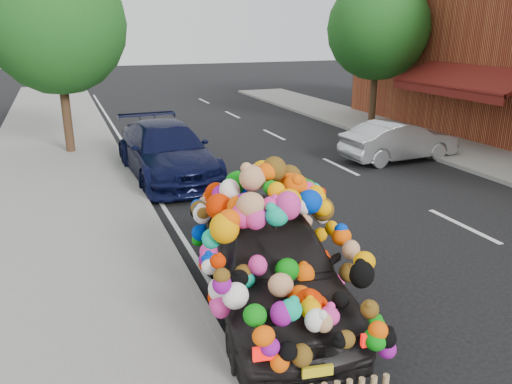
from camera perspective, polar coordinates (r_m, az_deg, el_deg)
ground at (r=9.27m, az=6.03°, el=-6.92°), size 100.00×100.00×0.00m
sidewalk at (r=8.38m, az=-21.66°, el=-10.66°), size 4.00×60.00×0.12m
kerb at (r=8.52m, az=-8.35°, el=-8.94°), size 0.15×60.00×0.13m
footpath_far at (r=16.46m, az=27.22°, el=2.61°), size 3.00×40.00×0.12m
lane_markings at (r=11.28m, az=22.58°, el=-3.57°), size 6.00×50.00×0.01m
tree_near_sidewalk at (r=16.92m, az=-21.89°, el=17.34°), size 4.20×4.20×6.13m
tree_far_b at (r=21.12m, az=13.77°, el=17.67°), size 4.00×4.00×5.90m
plush_art_car at (r=7.13m, az=1.75°, el=-5.30°), size 2.82×4.78×2.11m
navy_sedan at (r=13.87m, az=-10.19°, el=4.66°), size 2.28×5.16×1.47m
silver_hatchback at (r=16.10m, az=16.05°, el=5.65°), size 3.75×1.44×1.22m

